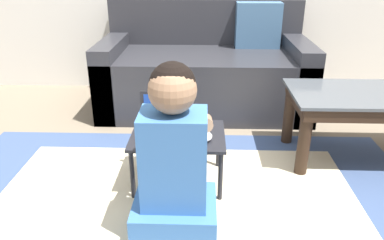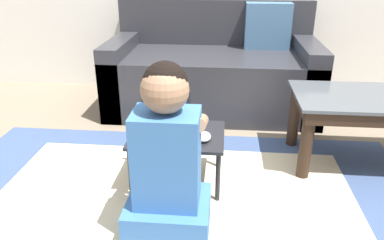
{
  "view_description": "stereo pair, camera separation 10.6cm",
  "coord_description": "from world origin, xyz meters",
  "px_view_note": "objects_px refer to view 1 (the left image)",
  "views": [
    {
      "loc": [
        -0.01,
        -1.7,
        1.15
      ],
      "look_at": [
        -0.07,
        0.12,
        0.36
      ],
      "focal_mm": 35.0,
      "sensor_mm": 36.0,
      "label": 1
    },
    {
      "loc": [
        0.1,
        -1.69,
        1.15
      ],
      "look_at": [
        -0.07,
        0.12,
        0.36
      ],
      "focal_mm": 35.0,
      "sensor_mm": 36.0,
      "label": 2
    }
  ],
  "objects_px": {
    "couch": "(206,70)",
    "person_seated": "(174,168)",
    "laptop_desk": "(178,140)",
    "computer_mouse": "(205,136)",
    "laptop": "(164,126)"
  },
  "relations": [
    {
      "from": "person_seated",
      "to": "laptop_desk",
      "type": "bearing_deg",
      "value": 92.01
    },
    {
      "from": "laptop_desk",
      "to": "couch",
      "type": "bearing_deg",
      "value": 83.15
    },
    {
      "from": "couch",
      "to": "laptop_desk",
      "type": "bearing_deg",
      "value": -96.85
    },
    {
      "from": "laptop",
      "to": "person_seated",
      "type": "height_order",
      "value": "person_seated"
    },
    {
      "from": "laptop_desk",
      "to": "computer_mouse",
      "type": "bearing_deg",
      "value": -21.37
    },
    {
      "from": "laptop_desk",
      "to": "computer_mouse",
      "type": "distance_m",
      "value": 0.16
    },
    {
      "from": "laptop_desk",
      "to": "computer_mouse",
      "type": "height_order",
      "value": "computer_mouse"
    },
    {
      "from": "computer_mouse",
      "to": "person_seated",
      "type": "relative_size",
      "value": 0.13
    },
    {
      "from": "couch",
      "to": "laptop_desk",
      "type": "height_order",
      "value": "couch"
    },
    {
      "from": "couch",
      "to": "person_seated",
      "type": "height_order",
      "value": "couch"
    },
    {
      "from": "couch",
      "to": "laptop_desk",
      "type": "xyz_separation_m",
      "value": [
        -0.14,
        -1.2,
        -0.04
      ]
    },
    {
      "from": "laptop",
      "to": "laptop_desk",
      "type": "bearing_deg",
      "value": -16.96
    },
    {
      "from": "laptop",
      "to": "computer_mouse",
      "type": "xyz_separation_m",
      "value": [
        0.22,
        -0.08,
        -0.02
      ]
    },
    {
      "from": "laptop_desk",
      "to": "laptop",
      "type": "xyz_separation_m",
      "value": [
        -0.07,
        0.02,
        0.07
      ]
    },
    {
      "from": "computer_mouse",
      "to": "person_seated",
      "type": "xyz_separation_m",
      "value": [
        -0.13,
        -0.39,
        0.04
      ]
    }
  ]
}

